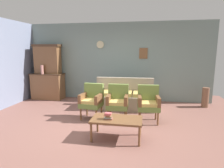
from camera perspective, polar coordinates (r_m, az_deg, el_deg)
name	(u,v)px	position (r m, az deg, el deg)	size (l,w,h in m)	color
ground_plane	(100,128)	(4.48, -3.76, -12.95)	(7.68, 7.68, 0.00)	#84564C
wall_back_with_decor	(117,62)	(6.71, 1.62, 6.69)	(6.40, 0.09, 2.70)	gray
side_cabinet	(48,86)	(7.28, -18.69, -0.60)	(1.16, 0.55, 0.93)	brown
cabinet_upper_hutch	(48,59)	(7.24, -18.83, 7.19)	(0.99, 0.38, 1.03)	brown
vase_on_cabinet	(42,70)	(7.07, -20.27, 4.09)	(0.10, 0.10, 0.31)	tan
floral_couch	(124,97)	(5.84, 3.63, -4.04)	(1.82, 0.86, 0.90)	gray
armchair_near_couch_end	(92,100)	(4.93, -6.07, -4.68)	(0.57, 0.54, 0.90)	olive
armchair_near_cabinet	(118,101)	(4.79, 1.73, -5.06)	(0.54, 0.51, 0.90)	olive
armchair_by_doorway	(148,102)	(4.76, 10.92, -5.35)	(0.56, 0.53, 0.90)	olive
coffee_table	(117,121)	(3.83, 1.44, -10.98)	(1.00, 0.56, 0.42)	brown
book_stack_on_table	(108,116)	(3.76, -1.14, -9.69)	(0.16, 0.12, 0.13)	#92584D
floor_vase_by_wall	(205,97)	(6.57, 26.29, -3.64)	(0.21, 0.21, 0.62)	brown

